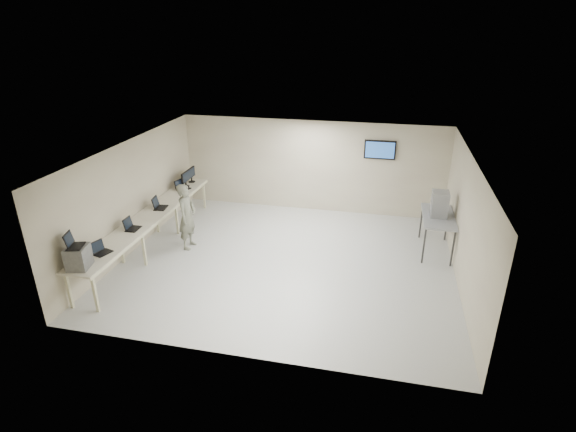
% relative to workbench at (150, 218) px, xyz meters
% --- Properties ---
extents(room, '(8.01, 7.01, 2.81)m').
position_rel_workbench_xyz_m(room, '(3.62, 0.06, 0.58)').
color(room, beige).
rests_on(room, ground).
extents(workbench, '(0.76, 6.00, 0.90)m').
position_rel_workbench_xyz_m(workbench, '(0.00, 0.00, 0.00)').
color(workbench, beige).
rests_on(workbench, ground).
extents(equipment_box, '(0.48, 0.52, 0.47)m').
position_rel_workbench_xyz_m(equipment_box, '(-0.06, -2.69, 0.31)').
color(equipment_box, slate).
rests_on(equipment_box, workbench).
extents(laptop_on_box, '(0.39, 0.43, 0.29)m').
position_rel_workbench_xyz_m(laptop_on_box, '(-0.12, -2.69, 0.62)').
color(laptop_on_box, black).
rests_on(laptop_on_box, equipment_box).
extents(laptop_0, '(0.39, 0.41, 0.27)m').
position_rel_workbench_xyz_m(laptop_0, '(-0.02, -2.06, 0.14)').
color(laptop_0, black).
rests_on(laptop_0, workbench).
extents(laptop_1, '(0.31, 0.37, 0.28)m').
position_rel_workbench_xyz_m(laptop_1, '(-0.02, -0.82, 0.15)').
color(laptop_1, black).
rests_on(laptop_1, workbench).
extents(laptop_2, '(0.37, 0.43, 0.31)m').
position_rel_workbench_xyz_m(laptop_2, '(-0.01, 0.53, 0.15)').
color(laptop_2, black).
rests_on(laptop_2, workbench).
extents(laptop_3, '(0.40, 0.43, 0.29)m').
position_rel_workbench_xyz_m(laptop_3, '(-0.02, 2.00, 0.15)').
color(laptop_3, black).
rests_on(laptop_3, workbench).
extents(monitor_near, '(0.20, 0.46, 0.45)m').
position_rel_workbench_xyz_m(monitor_near, '(-0.01, 2.27, 0.35)').
color(monitor_near, black).
rests_on(monitor_near, workbench).
extents(monitor_far, '(0.20, 0.46, 0.45)m').
position_rel_workbench_xyz_m(monitor_far, '(-0.01, 2.69, 0.35)').
color(monitor_far, black).
rests_on(monitor_far, workbench).
extents(soldier, '(0.43, 0.65, 1.74)m').
position_rel_workbench_xyz_m(soldier, '(0.93, 0.24, 0.04)').
color(soldier, '#535944').
rests_on(soldier, ground).
extents(side_table, '(0.77, 1.65, 0.99)m').
position_rel_workbench_xyz_m(side_table, '(7.19, 1.40, 0.09)').
color(side_table, gray).
rests_on(side_table, ground).
extents(storage_bins, '(0.40, 0.44, 0.63)m').
position_rel_workbench_xyz_m(storage_bins, '(7.17, 1.40, 0.48)').
color(storage_bins, '#9B9DA2').
rests_on(storage_bins, side_table).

